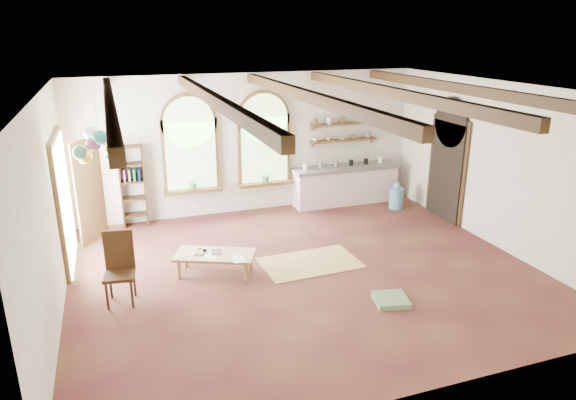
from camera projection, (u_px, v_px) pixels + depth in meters
name	position (u px, v px, depth m)	size (l,w,h in m)	color
floor	(304.00, 270.00, 9.20)	(8.00, 8.00, 0.00)	brown
ceiling_beams	(306.00, 96.00, 8.22)	(6.20, 6.80, 0.18)	#3A2712
window_left	(190.00, 147.00, 11.31)	(1.30, 0.28, 2.20)	brown
window_right	(264.00, 142.00, 11.84)	(1.30, 0.28, 2.20)	brown
left_doorway	(64.00, 203.00, 9.21)	(0.10, 1.90, 2.50)	brown
right_doorway	(446.00, 171.00, 11.43)	(0.10, 1.30, 2.40)	black
kitchen_counter	(345.00, 184.00, 12.63)	(2.68, 0.62, 0.94)	beige
wall_shelf_lower	(344.00, 140.00, 12.45)	(1.70, 0.24, 0.04)	brown
wall_shelf_upper	(344.00, 124.00, 12.33)	(1.70, 0.24, 0.04)	brown
wall_clock	(388.00, 122.00, 12.80)	(0.32, 0.32, 0.04)	black
bookshelf	(133.00, 186.00, 11.04)	(0.53, 0.32, 1.80)	#3A2712
coffee_table	(215.00, 256.00, 8.96)	(1.51, 1.13, 0.39)	#A6884C
side_chair	(121.00, 283.00, 8.04)	(0.52, 0.52, 1.15)	#3A2712
floor_mat	(310.00, 263.00, 9.48)	(1.77, 1.09, 0.02)	tan
floor_cushion	(391.00, 300.00, 8.11)	(0.51, 0.51, 0.09)	#68855B
water_jug_a	(374.00, 189.00, 12.95)	(0.33, 0.33, 0.64)	#5A96C2
water_jug_b	(396.00, 197.00, 12.32)	(0.33, 0.33, 0.64)	#5A96C2
balloon_cluster	(99.00, 147.00, 8.17)	(0.74, 0.80, 1.14)	white
table_book	(194.00, 253.00, 8.96)	(0.17, 0.24, 0.02)	olive
tablet	(216.00, 252.00, 9.00)	(0.17, 0.25, 0.01)	black
potted_plant_left	(193.00, 183.00, 11.46)	(0.27, 0.23, 0.30)	#598C4C
potted_plant_right	(266.00, 176.00, 11.99)	(0.27, 0.23, 0.30)	#598C4C
shelf_cup_a	(315.00, 139.00, 12.20)	(0.12, 0.10, 0.10)	white
shelf_cup_b	(329.00, 139.00, 12.31)	(0.10, 0.10, 0.09)	beige
shelf_bowl_a	(342.00, 138.00, 12.42)	(0.22, 0.22, 0.05)	beige
shelf_bowl_b	(355.00, 137.00, 12.53)	(0.20, 0.20, 0.06)	#8C664C
shelf_vase	(368.00, 134.00, 12.62)	(0.18, 0.18, 0.19)	slate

